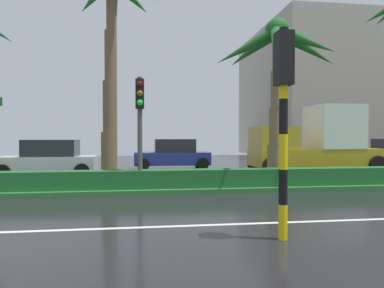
% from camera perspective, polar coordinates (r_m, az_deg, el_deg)
% --- Properties ---
extents(ground_plane, '(90.00, 42.00, 0.10)m').
position_cam_1_polar(ground_plane, '(14.88, -21.72, -6.28)').
color(ground_plane, black).
extents(median_strip, '(85.50, 4.00, 0.15)m').
position_cam_1_polar(median_strip, '(13.90, -22.71, -6.29)').
color(median_strip, '#2D6B33').
rests_on(median_strip, ground_plane).
extents(median_hedge, '(76.50, 0.70, 0.60)m').
position_cam_1_polar(median_hedge, '(12.52, -24.37, -5.39)').
color(median_hedge, '#1E6028').
rests_on(median_hedge, median_strip).
extents(palm_tree_centre, '(3.78, 3.66, 8.06)m').
position_cam_1_polar(palm_tree_centre, '(14.37, -12.84, 19.40)').
color(palm_tree_centre, brown).
rests_on(palm_tree_centre, median_strip).
extents(palm_tree_centre_right, '(4.85, 4.56, 6.10)m').
position_cam_1_polar(palm_tree_centre_right, '(14.03, 13.48, 13.27)').
color(palm_tree_centre_right, brown).
rests_on(palm_tree_centre_right, median_strip).
extents(traffic_signal_median_right, '(0.28, 0.43, 3.66)m').
position_cam_1_polar(traffic_signal_median_right, '(11.83, -8.33, 5.10)').
color(traffic_signal_median_right, '#4C4C47').
rests_on(traffic_signal_median_right, median_strip).
extents(traffic_signal_foreground, '(0.28, 0.43, 3.81)m').
position_cam_1_polar(traffic_signal_foreground, '(6.68, 14.35, 7.69)').
color(traffic_signal_foreground, yellow).
rests_on(traffic_signal_foreground, ground_plane).
extents(car_in_traffic_third, '(4.30, 2.02, 1.72)m').
position_cam_1_polar(car_in_traffic_third, '(17.68, -21.86, -2.26)').
color(car_in_traffic_third, silver).
rests_on(car_in_traffic_third, ground_plane).
extents(car_in_traffic_fourth, '(4.30, 2.02, 1.72)m').
position_cam_1_polar(car_in_traffic_fourth, '(20.66, -3.08, -1.69)').
color(car_in_traffic_fourth, navy).
rests_on(car_in_traffic_fourth, ground_plane).
extents(box_truck_lead, '(6.40, 2.64, 3.46)m').
position_cam_1_polar(box_truck_lead, '(19.31, 19.15, 0.19)').
color(box_truck_lead, '#B28C1E').
rests_on(box_truck_lead, ground_plane).
extents(building_far_right, '(16.43, 15.32, 12.37)m').
position_cam_1_polar(building_far_right, '(39.54, 22.21, 7.37)').
color(building_far_right, '#A89E8E').
rests_on(building_far_right, ground_plane).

